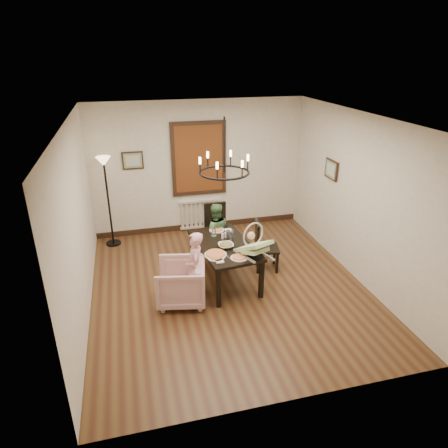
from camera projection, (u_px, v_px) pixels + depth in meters
name	position (u px, v px, depth m)	size (l,w,h in m)	color
room_shell	(223.00, 202.00, 6.56)	(4.51, 5.00, 2.81)	brown
dining_table	(224.00, 248.00, 6.73)	(1.03, 1.61, 0.71)	black
chair_far	(218.00, 230.00, 7.72)	(0.44, 0.44, 0.99)	black
chair_right	(267.00, 246.00, 7.16)	(0.41, 0.41, 0.94)	black
armchair	(181.00, 282.00, 6.27)	(0.74, 0.76, 0.69)	#D2A0A1
elderly_woman	(195.00, 273.00, 6.25)	(0.36, 0.23, 0.98)	pink
seated_man	(215.00, 237.00, 7.45)	(0.46, 0.36, 0.95)	#497747
baby_bouncer	(254.00, 245.00, 6.23)	(0.42, 0.58, 0.38)	#BADA96
salad_bowl	(226.00, 245.00, 6.56)	(0.30, 0.30, 0.07)	white
pizza_platter	(216.00, 254.00, 6.31)	(0.35, 0.35, 0.04)	tan
drinking_glass	(231.00, 236.00, 6.79)	(0.08, 0.08, 0.15)	silver
window_blinds	(199.00, 159.00, 8.33)	(1.00, 0.03, 1.40)	brown
radiator	(200.00, 214.00, 8.85)	(0.92, 0.12, 0.62)	silver
picture_back	(133.00, 160.00, 8.02)	(0.42, 0.03, 0.36)	black
picture_right	(331.00, 169.00, 7.42)	(0.42, 0.03, 0.36)	black
floor_lamp	(109.00, 203.00, 7.91)	(0.30, 0.30, 1.80)	black
chandelier	(224.00, 172.00, 6.20)	(0.80, 0.80, 0.04)	black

